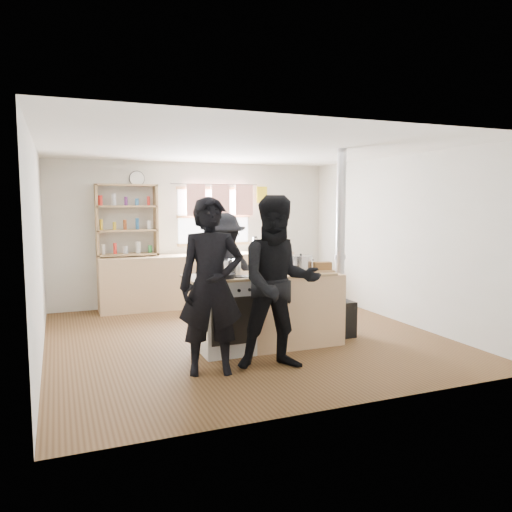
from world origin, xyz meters
name	(u,v)px	position (x,y,z in m)	size (l,w,h in m)	color
ground	(244,337)	(0.00, 0.00, -0.01)	(5.00, 5.00, 0.01)	brown
back_counter	(200,280)	(0.00, 2.22, 0.45)	(3.40, 0.55, 0.90)	tan
shelving_unit	(127,220)	(-1.20, 2.34, 1.51)	(1.00, 0.28, 1.20)	tan
thermos	(255,245)	(1.05, 2.22, 1.03)	(0.10, 0.10, 0.27)	silver
cooking_island	(270,310)	(0.14, -0.55, 0.47)	(1.97, 0.64, 0.93)	white
skillet_greens	(223,276)	(-0.52, -0.70, 0.96)	(0.38, 0.38, 0.05)	black
roast_tray	(269,270)	(0.13, -0.54, 0.97)	(0.38, 0.34, 0.08)	silver
stockpot_stove	(231,267)	(-0.33, -0.44, 1.02)	(0.25, 0.25, 0.20)	silver
stockpot_counter	(301,263)	(0.60, -0.48, 1.03)	(0.30, 0.30, 0.22)	silver
bread_board	(322,267)	(0.82, -0.64, 0.98)	(0.31, 0.25, 0.12)	tan
flue_heater	(340,288)	(1.21, -0.44, 0.65)	(0.35, 0.35, 2.50)	black
person_near_left	(211,286)	(-0.81, -1.21, 0.93)	(0.68, 0.45, 1.86)	black
person_near_right	(279,283)	(-0.09, -1.33, 0.94)	(0.91, 0.71, 1.88)	black
person_far	(223,274)	(-0.19, 0.31, 0.83)	(1.07, 0.62, 1.66)	black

